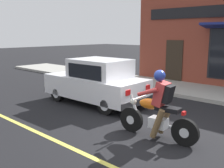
{
  "coord_description": "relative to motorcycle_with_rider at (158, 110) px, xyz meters",
  "views": [
    {
      "loc": [
        -5.07,
        -3.49,
        2.41
      ],
      "look_at": [
        0.51,
        1.64,
        0.95
      ],
      "focal_mm": 42.0,
      "sensor_mm": 36.0,
      "label": 1
    }
  ],
  "objects": [
    {
      "name": "ground_plane",
      "position": [
        0.1,
        0.35,
        -0.68
      ],
      "size": [
        80.0,
        80.0,
        0.0
      ],
      "primitive_type": "plane",
      "color": "black"
    },
    {
      "name": "sidewalk_curb",
      "position": [
        5.22,
        3.35,
        -0.61
      ],
      "size": [
        2.6,
        22.0,
        0.14
      ],
      "primitive_type": "cube",
      "color": "#9E9B93",
      "rests_on": "ground"
    },
    {
      "name": "lane_stripe",
      "position": [
        -1.7,
        3.35,
        -0.67
      ],
      "size": [
        0.12,
        19.8,
        0.01
      ],
      "primitive_type": "cube",
      "color": "#D1C64C",
      "rests_on": "ground"
    },
    {
      "name": "motorcycle_with_rider",
      "position": [
        0.0,
        0.0,
        0.0
      ],
      "size": [
        0.59,
        2.02,
        1.62
      ],
      "color": "black",
      "rests_on": "ground"
    },
    {
      "name": "car_hatchback",
      "position": [
        1.22,
        3.29,
        0.09
      ],
      "size": [
        1.69,
        3.8,
        1.57
      ],
      "color": "black",
      "rests_on": "ground"
    }
  ]
}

